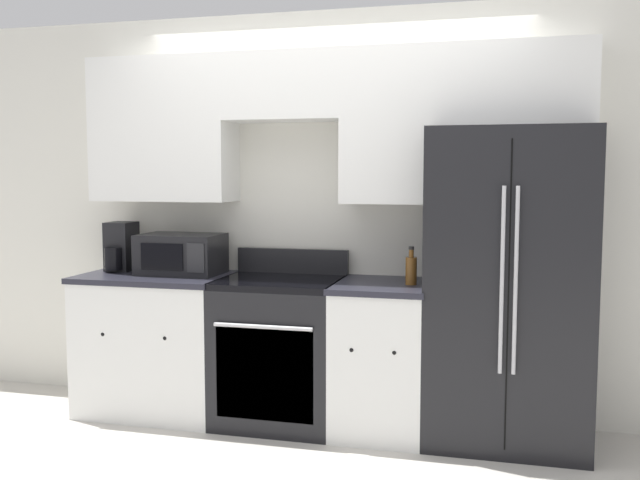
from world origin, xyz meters
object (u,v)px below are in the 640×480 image
microwave (181,254)px  bottle (411,270)px  refrigerator (508,286)px  oven_range (280,350)px

microwave → bottle: size_ratio=2.31×
refrigerator → oven_range: bearing=-177.4°
oven_range → bottle: (0.82, -0.01, 0.54)m
microwave → bottle: microwave is taller
refrigerator → microwave: 2.07m
microwave → oven_range: bearing=-5.0°
oven_range → refrigerator: bearing=2.6°
bottle → oven_range: bearing=179.0°
oven_range → bottle: 0.98m
oven_range → microwave: (-0.69, 0.06, 0.58)m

